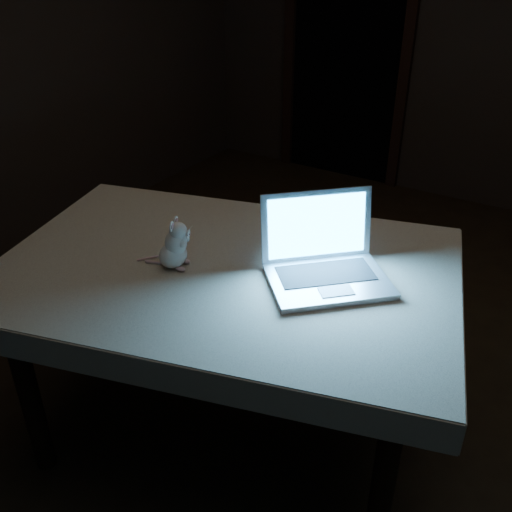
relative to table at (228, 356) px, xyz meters
The scene contains 7 objects.
floor 0.60m from the table, 59.25° to the left, with size 5.00×5.00×0.00m, color black.
back_wall 3.03m from the table, 85.46° to the left, with size 4.50×0.04×2.60m, color black.
doorway 3.09m from the table, 106.80° to the left, with size 1.06×0.36×2.13m, color black, non-canonical shape.
table is the anchor object (origin of this frame).
tablecloth 0.35m from the table, 19.78° to the right, with size 1.59×1.06×0.10m, color beige, non-canonical shape.
laptop 0.65m from the table, 13.70° to the left, with size 0.39×0.34×0.26m, color silver, non-canonical shape.
plush_mouse 0.53m from the table, 146.32° to the right, with size 0.13×0.13×0.18m, color white, non-canonical shape.
Camera 1 is at (0.78, -1.77, 1.82)m, focal length 40.00 mm.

